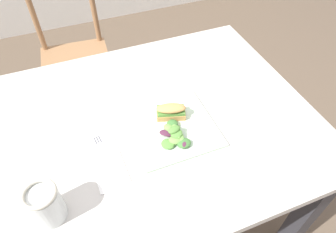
% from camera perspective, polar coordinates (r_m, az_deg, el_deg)
% --- Properties ---
extents(ground_plane, '(8.17, 8.17, 0.00)m').
position_cam_1_polar(ground_plane, '(1.77, 2.55, -14.05)').
color(ground_plane, brown).
extents(dining_table, '(1.11, 0.94, 0.74)m').
position_cam_1_polar(dining_table, '(1.20, -1.50, -4.39)').
color(dining_table, '#BCB7AD').
rests_on(dining_table, ground).
extents(chair_wooden_far, '(0.43, 0.43, 0.87)m').
position_cam_1_polar(chair_wooden_far, '(1.96, -17.18, 10.75)').
color(chair_wooden_far, '#8E6642').
rests_on(chair_wooden_far, ground).
extents(plate_lunch, '(0.29, 0.29, 0.01)m').
position_cam_1_polar(plate_lunch, '(1.06, 0.80, -2.03)').
color(plate_lunch, beige).
rests_on(plate_lunch, dining_table).
extents(sandwich_half_front, '(0.11, 0.08, 0.06)m').
position_cam_1_polar(sandwich_half_front, '(1.07, 0.58, 1.03)').
color(sandwich_half_front, tan).
rests_on(sandwich_half_front, plate_lunch).
extents(salad_mixed_greens, '(0.10, 0.14, 0.04)m').
position_cam_1_polar(salad_mixed_greens, '(1.01, 1.41, -3.49)').
color(salad_mixed_greens, '#3D7033').
rests_on(salad_mixed_greens, plate_lunch).
extents(napkin_folded, '(0.10, 0.25, 0.00)m').
position_cam_1_polar(napkin_folded, '(1.01, -11.74, -7.57)').
color(napkin_folded, white).
rests_on(napkin_folded, dining_table).
extents(fork_on_napkin, '(0.04, 0.19, 0.00)m').
position_cam_1_polar(fork_on_napkin, '(1.01, -12.10, -6.73)').
color(fork_on_napkin, silver).
rests_on(fork_on_napkin, napkin_folded).
extents(mason_jar_iced_tea, '(0.09, 0.09, 0.12)m').
position_cam_1_polar(mason_jar_iced_tea, '(0.90, -22.09, -15.29)').
color(mason_jar_iced_tea, gold).
rests_on(mason_jar_iced_tea, dining_table).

